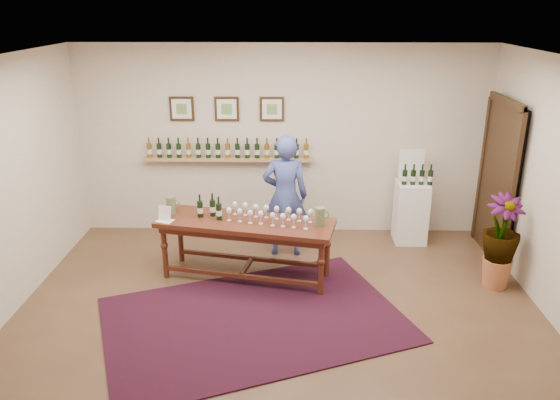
{
  "coord_description": "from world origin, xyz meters",
  "views": [
    {
      "loc": [
        0.13,
        -5.31,
        3.32
      ],
      "look_at": [
        0.0,
        0.8,
        1.1
      ],
      "focal_mm": 35.0,
      "sensor_mm": 36.0,
      "label": 1
    }
  ],
  "objects_px": {
    "potted_plant": "(500,242)",
    "person": "(285,196)",
    "display_pedestal": "(411,212)",
    "tasting_table": "(246,229)"
  },
  "relations": [
    {
      "from": "display_pedestal",
      "to": "person",
      "type": "bearing_deg",
      "value": -165.65
    },
    {
      "from": "tasting_table",
      "to": "person",
      "type": "relative_size",
      "value": 1.35
    },
    {
      "from": "display_pedestal",
      "to": "tasting_table",
      "type": "bearing_deg",
      "value": -152.81
    },
    {
      "from": "display_pedestal",
      "to": "person",
      "type": "height_order",
      "value": "person"
    },
    {
      "from": "potted_plant",
      "to": "person",
      "type": "distance_m",
      "value": 2.77
    },
    {
      "from": "tasting_table",
      "to": "potted_plant",
      "type": "xyz_separation_m",
      "value": [
        3.09,
        -0.18,
        -0.06
      ]
    },
    {
      "from": "tasting_table",
      "to": "potted_plant",
      "type": "distance_m",
      "value": 3.1
    },
    {
      "from": "display_pedestal",
      "to": "person",
      "type": "distance_m",
      "value": 1.92
    },
    {
      "from": "person",
      "to": "tasting_table",
      "type": "bearing_deg",
      "value": 55.49
    },
    {
      "from": "display_pedestal",
      "to": "person",
      "type": "relative_size",
      "value": 0.53
    }
  ]
}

